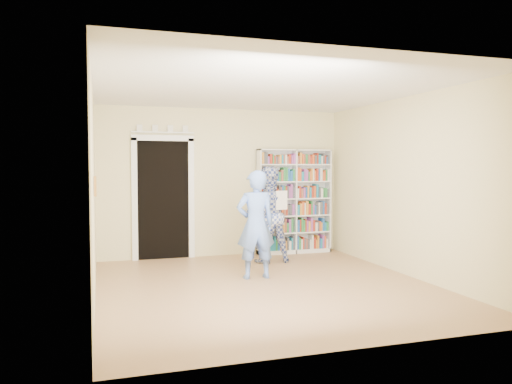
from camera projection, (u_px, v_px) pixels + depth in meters
floor at (266, 286)px, 6.89m from camera, size 5.00×5.00×0.00m
ceiling at (266, 89)px, 6.74m from camera, size 5.00×5.00×0.00m
wall_back at (223, 183)px, 9.20m from camera, size 4.50×0.00×4.50m
wall_left at (93, 191)px, 6.14m from camera, size 0.00×5.00×5.00m
wall_right at (408, 186)px, 7.49m from camera, size 0.00×5.00×5.00m
bookshelf at (294, 201)px, 9.47m from camera, size 1.43×0.27×1.97m
doorway at (163, 193)px, 8.86m from camera, size 1.10×0.08×2.43m
wall_art at (95, 186)px, 6.34m from camera, size 0.03×0.25×0.25m
man_blue at (256, 225)px, 7.33m from camera, size 0.59×0.40×1.59m
man_plaid at (267, 215)px, 8.55m from camera, size 0.84×0.67×1.65m
paper_sheet at (282, 200)px, 8.39m from camera, size 0.22×0.06×0.32m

